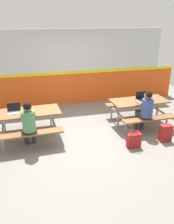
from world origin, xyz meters
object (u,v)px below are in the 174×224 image
object	(u,v)px
laptop_silver	(14,111)
tote_bag_bright	(134,140)
student_further	(146,109)
backpack_dark	(165,133)
laptop_dark	(142,98)
picnic_table_left	(28,118)
picnic_table_right	(139,106)
student_nearer	(29,121)

from	to	relation	value
laptop_silver	tote_bag_bright	xyz separation A→B (m)	(2.75, -1.17, -0.59)
student_further	backpack_dark	size ratio (longest dim) A/B	2.74
student_further	laptop_dark	world-z (taller)	student_further
picnic_table_left	backpack_dark	bearing A→B (deg)	-17.20
student_further	laptop_silver	bearing A→B (deg)	171.38
picnic_table_right	student_nearer	bearing A→B (deg)	-168.47
picnic_table_right	laptop_dark	xyz separation A→B (m)	(0.09, 0.04, 0.22)
laptop_dark	backpack_dark	xyz separation A→B (m)	(0.12, -1.15, -0.57)
student_further	laptop_dark	distance (m)	0.63
picnic_table_left	picnic_table_right	bearing A→B (deg)	1.43
tote_bag_bright	backpack_dark	bearing A→B (deg)	6.65
picnic_table_left	student_further	xyz separation A→B (m)	(3.03, -0.48, 0.14)
backpack_dark	tote_bag_bright	distance (m)	0.92
laptop_dark	backpack_dark	size ratio (longest dim) A/B	0.74
student_further	picnic_table_left	bearing A→B (deg)	170.96
picnic_table_right	laptop_dark	world-z (taller)	laptop_dark
laptop_dark	laptop_silver	bearing A→B (deg)	-178.50
laptop_dark	backpack_dark	bearing A→B (deg)	-83.84
laptop_silver	backpack_dark	distance (m)	3.86
student_nearer	laptop_dark	xyz separation A→B (m)	(3.20, 0.68, 0.08)
picnic_table_left	picnic_table_right	distance (m)	3.13
laptop_silver	laptop_dark	world-z (taller)	same
student_further	backpack_dark	world-z (taller)	student_further
laptop_dark	student_nearer	bearing A→B (deg)	-168.10
picnic_table_left	laptop_silver	size ratio (longest dim) A/B	5.04
student_further	tote_bag_bright	size ratio (longest dim) A/B	2.81
picnic_table_left	picnic_table_right	world-z (taller)	same
student_further	laptop_dark	xyz separation A→B (m)	(0.19, 0.60, 0.08)
student_nearer	laptop_silver	bearing A→B (deg)	119.88
student_nearer	student_further	world-z (taller)	same
laptop_silver	laptop_dark	bearing A→B (deg)	1.50
laptop_dark	backpack_dark	world-z (taller)	laptop_dark
student_nearer	laptop_silver	xyz separation A→B (m)	(-0.33, 0.58, 0.08)
picnic_table_right	tote_bag_bright	world-z (taller)	picnic_table_right
laptop_silver	backpack_dark	size ratio (longest dim) A/B	0.74
picnic_table_right	picnic_table_left	bearing A→B (deg)	-178.57
tote_bag_bright	picnic_table_left	bearing A→B (deg)	154.83
picnic_table_right	laptop_silver	bearing A→B (deg)	-179.13
picnic_table_right	student_nearer	world-z (taller)	student_nearer
student_nearer	tote_bag_bright	xyz separation A→B (m)	(2.41, -0.58, -0.51)
picnic_table_right	tote_bag_bright	xyz separation A→B (m)	(-0.70, -1.22, -0.38)
picnic_table_left	student_nearer	bearing A→B (deg)	-88.64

